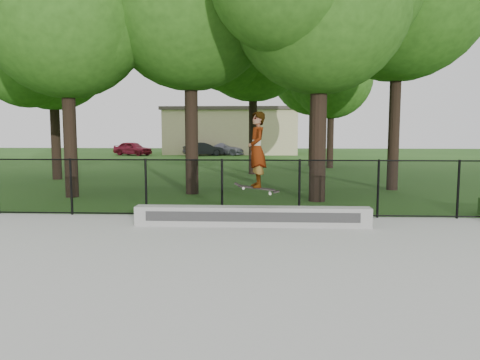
{
  "coord_description": "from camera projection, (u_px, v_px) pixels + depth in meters",
  "views": [
    {
      "loc": [
        1.09,
        -6.09,
        2.33
      ],
      "look_at": [
        0.56,
        4.2,
        1.2
      ],
      "focal_mm": 35.0,
      "sensor_mm": 36.0,
      "label": 1
    }
  ],
  "objects": [
    {
      "name": "skater_airborne",
      "position": [
        257.0,
        151.0,
        10.51
      ],
      "size": [
        0.84,
        0.69,
        1.84
      ],
      "color": "black",
      "rests_on": "ground"
    },
    {
      "name": "car_a",
      "position": [
        133.0,
        148.0,
        41.15
      ],
      "size": [
        3.8,
        2.74,
        1.21
      ],
      "primitive_type": "imported",
      "rotation": [
        0.0,
        0.0,
        1.15
      ],
      "color": "maroon",
      "rests_on": "ground"
    },
    {
      "name": "car_b",
      "position": [
        204.0,
        149.0,
        40.45
      ],
      "size": [
        3.36,
        2.32,
        1.14
      ],
      "primitive_type": "imported",
      "rotation": [
        0.0,
        0.0,
        1.97
      ],
      "color": "black",
      "rests_on": "ground"
    },
    {
      "name": "ground",
      "position": [
        183.0,
        301.0,
        6.36
      ],
      "size": [
        100.0,
        100.0,
        0.0
      ],
      "primitive_type": "plane",
      "color": "#214A15",
      "rests_on": "ground"
    },
    {
      "name": "tree_row",
      "position": [
        257.0,
        31.0,
        19.67
      ],
      "size": [
        20.46,
        19.63,
        10.79
      ],
      "color": "black",
      "rests_on": "ground"
    },
    {
      "name": "chainlink_fence",
      "position": [
        222.0,
        188.0,
        12.13
      ],
      "size": [
        16.06,
        0.06,
        1.5
      ],
      "color": "black",
      "rests_on": "concrete_slab"
    },
    {
      "name": "distant_building",
      "position": [
        232.0,
        131.0,
        43.95
      ],
      "size": [
        12.4,
        6.4,
        4.3
      ],
      "color": "#C0B787",
      "rests_on": "ground"
    },
    {
      "name": "car_c",
      "position": [
        223.0,
        149.0,
        41.61
      ],
      "size": [
        3.9,
        2.53,
        1.14
      ],
      "primitive_type": "imported",
      "rotation": [
        0.0,
        0.0,
        1.29
      ],
      "color": "#8F8EA2",
      "rests_on": "ground"
    },
    {
      "name": "concrete_slab",
      "position": [
        183.0,
        299.0,
        6.36
      ],
      "size": [
        14.0,
        12.0,
        0.06
      ],
      "primitive_type": "cube",
      "color": "#ABACA6",
      "rests_on": "ground"
    },
    {
      "name": "grind_ledge",
      "position": [
        252.0,
        216.0,
        10.95
      ],
      "size": [
        5.5,
        0.4,
        0.46
      ],
      "primitive_type": "cube",
      "color": "#989793",
      "rests_on": "concrete_slab"
    }
  ]
}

